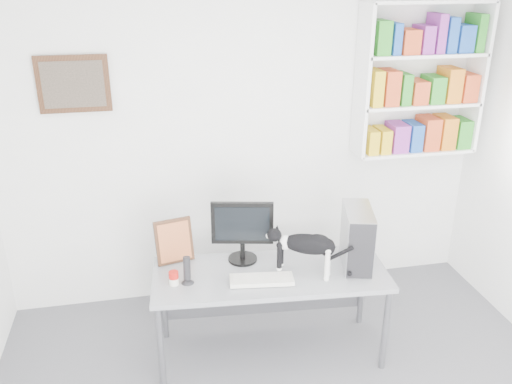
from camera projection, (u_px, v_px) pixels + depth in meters
room at (324, 266)px, 2.64m from camera, size 4.01×4.01×2.70m
bookshelf at (420, 80)px, 4.38m from camera, size 1.03×0.28×1.24m
wall_art at (74, 84)px, 3.96m from camera, size 0.52×0.04×0.42m
desk at (270, 313)px, 3.97m from camera, size 1.71×0.78×0.69m
monitor at (242, 231)px, 3.91m from camera, size 0.48×0.30×0.48m
keyboard at (262, 279)px, 3.72m from camera, size 0.46×0.22×0.03m
pc_tower at (357, 237)px, 3.87m from camera, size 0.29×0.46×0.43m
speaker at (187, 270)px, 3.67m from camera, size 0.10×0.10×0.21m
leaning_print at (174, 240)px, 3.92m from camera, size 0.29×0.17×0.34m
soup_can at (174, 278)px, 3.67m from camera, size 0.08×0.08×0.10m
cat at (306, 254)px, 3.74m from camera, size 0.55×0.36×0.33m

